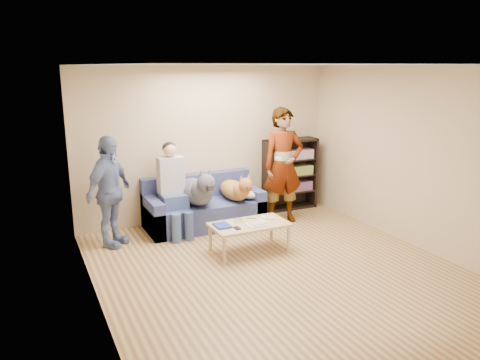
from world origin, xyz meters
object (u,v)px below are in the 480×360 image
bookshelf (290,173)px  sofa (203,209)px  dog_gray (197,190)px  camera_silver (238,220)px  person_standing_right (283,166)px  dog_tan (236,190)px  person_seated (173,186)px  coffee_table (249,227)px  person_standing_left (109,192)px  notebook_blue (222,226)px

bookshelf → sofa: bearing=-172.6°
dog_gray → camera_silver: bearing=-77.5°
person_standing_right → dog_tan: 0.89m
person_standing_right → person_seated: person_standing_right is taller
camera_silver → sofa: (-0.07, 1.21, -0.16)m
dog_tan → coffee_table: dog_tan is taller
sofa → dog_tan: bearing=-23.2°
camera_silver → dog_gray: dog_gray is taller
sofa → dog_tan: 0.64m
dog_gray → dog_tan: dog_gray is taller
person_standing_left → person_seated: bearing=-37.9°
person_standing_right → dog_gray: size_ratio=1.52×
coffee_table → camera_silver: bearing=135.0°
dog_gray → coffee_table: (0.35, -1.16, -0.29)m
notebook_blue → person_seated: person_seated is taller
sofa → coffee_table: (0.19, -1.33, 0.09)m
notebook_blue → person_seated: size_ratio=0.18×
notebook_blue → bookshelf: bookshelf is taller
person_standing_left → notebook_blue: (1.32, -1.04, -0.39)m
notebook_blue → person_standing_right: bearing=31.2°
notebook_blue → sofa: bearing=80.7°
notebook_blue → sofa: (0.21, 1.28, -0.15)m
camera_silver → person_seated: bearing=119.4°
person_standing_left → coffee_table: size_ratio=1.49×
bookshelf → notebook_blue: bearing=-143.0°
person_seated → notebook_blue: bearing=-74.0°
person_standing_left → camera_silver: 1.91m
dog_tan → bookshelf: bookshelf is taller
notebook_blue → dog_gray: dog_gray is taller
notebook_blue → bookshelf: bearing=37.0°
dog_tan → coffee_table: bearing=-105.5°
camera_silver → dog_gray: 1.09m
coffee_table → sofa: bearing=98.2°
person_standing_left → camera_silver: size_ratio=14.88×
person_standing_right → bookshelf: 0.83m
notebook_blue → coffee_table: (0.40, -0.05, -0.06)m
person_seated → coffee_table: (0.73, -1.21, -0.40)m
dog_tan → person_standing_right: bearing=-10.9°
person_standing_left → coffee_table: bearing=-77.0°
person_standing_right → coffee_table: person_standing_right is taller
sofa → bookshelf: size_ratio=1.46×
person_seated → dog_tan: size_ratio=1.29×
person_seated → person_standing_right: bearing=-7.5°
dog_tan → dog_gray: bearing=176.3°
person_standing_right → person_standing_left: size_ratio=1.18×
person_standing_right → dog_tan: bearing=175.1°
notebook_blue → dog_tan: bearing=56.4°
person_standing_left → bookshelf: (3.33, 0.48, -0.14)m
camera_silver → coffee_table: size_ratio=0.10×
camera_silver → dog_gray: bearing=102.5°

